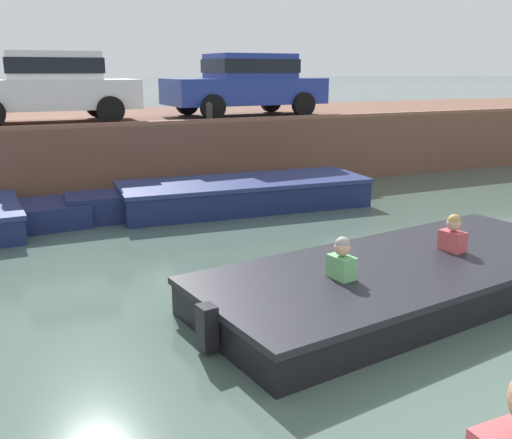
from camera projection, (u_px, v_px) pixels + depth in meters
ground_plane at (252, 275)px, 7.84m from camera, size 400.00×400.00×0.00m
far_quay_wall at (124, 146)px, 15.00m from camera, size 60.00×6.00×1.58m
far_wall_coping at (149, 123)px, 12.25m from camera, size 60.00×0.24×0.08m
boat_moored_central_navy at (233, 195)px, 11.48m from camera, size 6.03×2.00×0.58m
motorboat_passing at (421, 274)px, 7.20m from camera, size 6.68×2.94×0.93m
car_left_inner_white at (50, 84)px, 12.66m from camera, size 3.90×1.97×1.54m
car_centre_blue at (246, 82)px, 14.55m from camera, size 4.07×2.08×1.54m
mooring_bollard_mid at (209, 111)px, 12.88m from camera, size 0.15×0.15×0.45m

